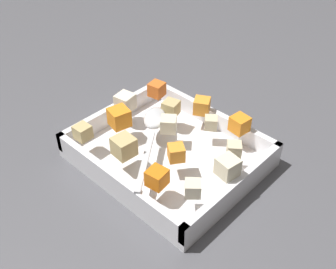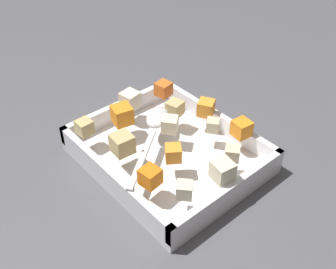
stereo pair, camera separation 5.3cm
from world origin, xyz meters
TOP-DOWN VIEW (x-y plane):
  - ground_plane at (0.00, 0.00)m, footprint 4.00×4.00m
  - baking_dish at (0.01, -0.02)m, footprint 0.31×0.26m
  - carrot_chunk_corner_se at (0.05, -0.05)m, footprint 0.04×0.04m
  - carrot_chunk_near_left at (0.07, -0.11)m, footprint 0.03×0.03m
  - carrot_chunk_rim_edge at (-0.10, 0.07)m, footprint 0.03×0.03m
  - carrot_chunk_far_left at (0.08, 0.09)m, footprint 0.03×0.03m
  - carrot_chunk_heap_side at (0.00, 0.08)m, footprint 0.04×0.04m
  - carrot_chunk_far_right at (-0.08, -0.05)m, footprint 0.04×0.04m
  - potato_chunk_front_center at (-0.02, -0.10)m, footprint 0.04×0.04m
  - potato_chunk_center at (-0.04, 0.04)m, footprint 0.03×0.03m
  - potato_chunk_under_handle at (0.12, 0.03)m, footprint 0.03×0.03m
  - potato_chunk_mid_right at (0.04, 0.06)m, footprint 0.03×0.03m
  - potato_chunk_corner_ne at (-0.01, 0.00)m, footprint 0.04×0.04m
  - potato_chunk_heap_top at (0.14, -0.02)m, footprint 0.04×0.04m
  - potato_chunk_corner_sw at (-0.10, -0.12)m, footprint 0.03×0.03m
  - parsnip_chunk_near_spoon at (0.13, -0.09)m, footprint 0.03×0.03m
  - parsnip_chunk_back_center at (-0.11, -0.01)m, footprint 0.04×0.04m
  - serving_spoon at (-0.03, -0.01)m, footprint 0.15×0.19m

SIDE VIEW (x-z plane):
  - ground_plane at x=0.00m, z-range 0.00..0.00m
  - baking_dish at x=0.01m, z-range -0.01..0.04m
  - serving_spoon at x=-0.03m, z-range 0.05..0.07m
  - potato_chunk_mid_right at x=0.04m, z-range 0.05..0.07m
  - potato_chunk_under_handle at x=0.12m, z-range 0.05..0.07m
  - parsnip_chunk_near_spoon at x=0.13m, z-range 0.05..0.07m
  - carrot_chunk_corner_se at x=0.05m, z-range 0.05..0.08m
  - potato_chunk_corner_sw at x=-0.10m, z-range 0.05..0.08m
  - potato_chunk_corner_ne at x=-0.01m, z-range 0.05..0.08m
  - potato_chunk_center at x=-0.04m, z-range 0.05..0.08m
  - carrot_chunk_rim_edge at x=-0.10m, z-range 0.05..0.08m
  - carrot_chunk_near_left at x=0.07m, z-range 0.05..0.08m
  - carrot_chunk_heap_side at x=0.00m, z-range 0.05..0.08m
  - carrot_chunk_far_left at x=0.08m, z-range 0.05..0.08m
  - potato_chunk_heap_top at x=0.14m, z-range 0.05..0.08m
  - parsnip_chunk_back_center at x=-0.11m, z-range 0.05..0.08m
  - potato_chunk_front_center at x=-0.02m, z-range 0.05..0.08m
  - carrot_chunk_far_right at x=-0.08m, z-range 0.05..0.08m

